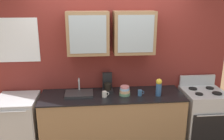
{
  "coord_description": "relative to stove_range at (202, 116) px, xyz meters",
  "views": [
    {
      "loc": [
        -0.33,
        -3.47,
        2.32
      ],
      "look_at": [
        -0.0,
        0.0,
        1.29
      ],
      "focal_mm": 38.68,
      "sensor_mm": 36.0,
      "label": 1
    }
  ],
  "objects": [
    {
      "name": "counter",
      "position": [
        -1.49,
        -0.0,
        -0.01
      ],
      "size": [
        2.22,
        0.68,
        0.89
      ],
      "color": "#93704C",
      "rests_on": "ground_plane"
    },
    {
      "name": "stove_range",
      "position": [
        0.0,
        0.0,
        0.0
      ],
      "size": [
        0.65,
        0.67,
        1.07
      ],
      "color": "silver",
      "rests_on": "ground_plane"
    },
    {
      "name": "vase",
      "position": [
        -0.79,
        -0.09,
        0.58
      ],
      "size": [
        0.09,
        0.09,
        0.27
      ],
      "color": "#33598C",
      "rests_on": "counter"
    },
    {
      "name": "bowl_stack",
      "position": [
        -1.3,
        -0.03,
        0.51
      ],
      "size": [
        0.17,
        0.17,
        0.15
      ],
      "color": "#669972",
      "rests_on": "counter"
    },
    {
      "name": "sink_faucet",
      "position": [
        -2.01,
        0.06,
        0.46
      ],
      "size": [
        0.43,
        0.31,
        0.23
      ],
      "color": "#2D2D30",
      "rests_on": "counter"
    },
    {
      "name": "cup_near_bowls",
      "position": [
        -1.07,
        -0.07,
        0.48
      ],
      "size": [
        0.1,
        0.07,
        0.09
      ],
      "color": "#38608C",
      "rests_on": "counter"
    },
    {
      "name": "dishwasher",
      "position": [
        -2.95,
        -0.0,
        -0.01
      ],
      "size": [
        0.6,
        0.66,
        0.89
      ],
      "color": "silver",
      "rests_on": "ground_plane"
    },
    {
      "name": "back_wall_unit",
      "position": [
        -1.5,
        0.35,
        1.02
      ],
      "size": [
        3.91,
        0.42,
        2.77
      ],
      "color": "maroon",
      "rests_on": "ground_plane"
    },
    {
      "name": "cup_near_sink",
      "position": [
        -1.62,
        -0.08,
        0.48
      ],
      "size": [
        0.11,
        0.07,
        0.09
      ],
      "color": "silver",
      "rests_on": "counter"
    },
    {
      "name": "coffee_maker",
      "position": [
        -1.56,
        0.2,
        0.54
      ],
      "size": [
        0.17,
        0.2,
        0.29
      ],
      "color": "black",
      "rests_on": "counter"
    }
  ]
}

